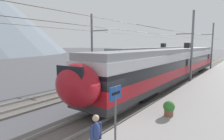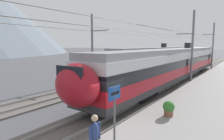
% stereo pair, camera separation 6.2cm
% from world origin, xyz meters
% --- Properties ---
extents(ground_plane, '(400.00, 400.00, 0.00)m').
position_xyz_m(ground_plane, '(0.00, 0.00, 0.00)').
color(ground_plane, '#4C4C51').
extents(track_near, '(120.00, 3.00, 0.28)m').
position_xyz_m(track_near, '(0.00, 1.07, 0.07)').
color(track_near, '#5B5651').
rests_on(track_near, ground).
extents(track_far, '(120.00, 3.00, 0.28)m').
position_xyz_m(track_far, '(0.00, 6.86, 0.07)').
color(track_far, '#5B5651').
rests_on(track_far, ground).
extents(train_near_platform, '(32.47, 2.87, 4.27)m').
position_xyz_m(train_near_platform, '(14.55, 1.07, 2.23)').
color(train_near_platform, '#2D2D30').
rests_on(train_near_platform, track_near).
extents(train_far_track, '(25.82, 3.02, 4.27)m').
position_xyz_m(train_far_track, '(22.03, 6.86, 2.22)').
color(train_far_track, '#2D2D30').
rests_on(train_far_track, track_far).
extents(catenary_mast_mid, '(48.10, 1.97, 8.01)m').
position_xyz_m(catenary_mast_mid, '(15.06, -0.48, 4.13)').
color(catenary_mast_mid, slate).
rests_on(catenary_mast_mid, ground).
extents(catenary_mast_east, '(48.10, 1.97, 7.95)m').
position_xyz_m(catenary_mast_east, '(29.23, -0.48, 4.15)').
color(catenary_mast_east, slate).
rests_on(catenary_mast_east, ground).
extents(catenary_mast_far_side, '(48.10, 2.45, 7.74)m').
position_xyz_m(catenary_mast_far_side, '(9.30, 8.83, 4.06)').
color(catenary_mast_far_side, slate).
rests_on(catenary_mast_far_side, ground).
extents(platform_sign, '(0.70, 0.08, 2.39)m').
position_xyz_m(platform_sign, '(-1.87, -1.87, 2.12)').
color(platform_sign, '#59595B').
rests_on(platform_sign, platform_slab).
extents(passenger_walking, '(0.53, 0.22, 1.69)m').
position_xyz_m(passenger_walking, '(-3.10, -1.95, 1.32)').
color(passenger_walking, '#383842').
rests_on(passenger_walking, platform_slab).
extents(potted_plant_by_shelter, '(0.64, 0.64, 0.85)m').
position_xyz_m(potted_plant_by_shelter, '(2.58, -2.42, 0.84)').
color(potted_plant_by_shelter, brown).
rests_on(potted_plant_by_shelter, platform_slab).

